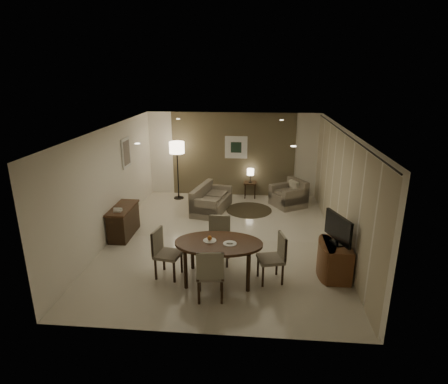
# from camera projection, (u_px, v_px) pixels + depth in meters

# --- Properties ---
(room_shell) EXTENTS (5.50, 7.00, 2.70)m
(room_shell) POSITION_uv_depth(u_px,v_px,m) (225.00, 182.00, 9.16)
(room_shell) COLOR beige
(room_shell) RESTS_ON ground
(taupe_accent) EXTENTS (3.96, 0.03, 2.70)m
(taupe_accent) POSITION_uv_depth(u_px,v_px,m) (233.00, 155.00, 12.08)
(taupe_accent) COLOR brown
(taupe_accent) RESTS_ON wall_back
(curtain_wall) EXTENTS (0.08, 6.70, 2.58)m
(curtain_wall) POSITION_uv_depth(u_px,v_px,m) (340.00, 191.00, 8.56)
(curtain_wall) COLOR beige
(curtain_wall) RESTS_ON wall_right
(curtain_rod) EXTENTS (0.03, 6.80, 0.03)m
(curtain_rod) POSITION_uv_depth(u_px,v_px,m) (345.00, 133.00, 8.15)
(curtain_rod) COLOR black
(curtain_rod) RESTS_ON wall_right
(art_back_frame) EXTENTS (0.72, 0.03, 0.72)m
(art_back_frame) POSITION_uv_depth(u_px,v_px,m) (236.00, 147.00, 11.97)
(art_back_frame) COLOR silver
(art_back_frame) RESTS_ON wall_back
(art_back_canvas) EXTENTS (0.34, 0.01, 0.34)m
(art_back_canvas) POSITION_uv_depth(u_px,v_px,m) (236.00, 147.00, 11.96)
(art_back_canvas) COLOR black
(art_back_canvas) RESTS_ON wall_back
(art_left_frame) EXTENTS (0.03, 0.60, 0.80)m
(art_left_frame) POSITION_uv_depth(u_px,v_px,m) (126.00, 153.00, 9.99)
(art_left_frame) COLOR silver
(art_left_frame) RESTS_ON wall_left
(art_left_canvas) EXTENTS (0.01, 0.46, 0.64)m
(art_left_canvas) POSITION_uv_depth(u_px,v_px,m) (127.00, 153.00, 9.99)
(art_left_canvas) COLOR gray
(art_left_canvas) RESTS_ON wall_left
(downlight_nl) EXTENTS (0.10, 0.10, 0.01)m
(downlight_nl) POSITION_uv_depth(u_px,v_px,m) (137.00, 144.00, 6.78)
(downlight_nl) COLOR white
(downlight_nl) RESTS_ON ceiling
(downlight_nr) EXTENTS (0.10, 0.10, 0.01)m
(downlight_nr) POSITION_uv_depth(u_px,v_px,m) (293.00, 146.00, 6.54)
(downlight_nr) COLOR white
(downlight_nr) RESTS_ON ceiling
(downlight_fl) EXTENTS (0.10, 0.10, 0.01)m
(downlight_fl) POSITION_uv_depth(u_px,v_px,m) (178.00, 119.00, 10.19)
(downlight_fl) COLOR white
(downlight_fl) RESTS_ON ceiling
(downlight_fr) EXTENTS (0.10, 0.10, 0.01)m
(downlight_fr) POSITION_uv_depth(u_px,v_px,m) (282.00, 120.00, 9.95)
(downlight_fr) COLOR white
(downlight_fr) RESTS_ON ceiling
(console_desk) EXTENTS (0.48, 1.20, 0.75)m
(console_desk) POSITION_uv_depth(u_px,v_px,m) (124.00, 221.00, 9.29)
(console_desk) COLOR #412515
(console_desk) RESTS_ON floor
(telephone) EXTENTS (0.20, 0.14, 0.09)m
(telephone) POSITION_uv_depth(u_px,v_px,m) (118.00, 210.00, 8.88)
(telephone) COLOR white
(telephone) RESTS_ON console_desk
(tv_cabinet) EXTENTS (0.48, 0.90, 0.70)m
(tv_cabinet) POSITION_uv_depth(u_px,v_px,m) (336.00, 260.00, 7.47)
(tv_cabinet) COLOR brown
(tv_cabinet) RESTS_ON floor
(flat_tv) EXTENTS (0.36, 0.85, 0.60)m
(flat_tv) POSITION_uv_depth(u_px,v_px,m) (338.00, 229.00, 7.26)
(flat_tv) COLOR black
(flat_tv) RESTS_ON tv_cabinet
(dining_table) EXTENTS (1.71, 1.07, 0.80)m
(dining_table) POSITION_uv_depth(u_px,v_px,m) (219.00, 261.00, 7.31)
(dining_table) COLOR #412515
(dining_table) RESTS_ON floor
(chair_near) EXTENTS (0.55, 0.55, 1.01)m
(chair_near) POSITION_uv_depth(u_px,v_px,m) (210.00, 273.00, 6.69)
(chair_near) COLOR #75695A
(chair_near) RESTS_ON floor
(chair_far) EXTENTS (0.48, 0.48, 1.00)m
(chair_far) POSITION_uv_depth(u_px,v_px,m) (219.00, 241.00, 7.93)
(chair_far) COLOR #75695A
(chair_far) RESTS_ON floor
(chair_left) EXTENTS (0.55, 0.55, 0.98)m
(chair_left) POSITION_uv_depth(u_px,v_px,m) (168.00, 254.00, 7.40)
(chair_left) COLOR #75695A
(chair_left) RESTS_ON floor
(chair_right) EXTENTS (0.57, 0.57, 0.97)m
(chair_right) POSITION_uv_depth(u_px,v_px,m) (270.00, 258.00, 7.24)
(chair_right) COLOR #75695A
(chair_right) RESTS_ON floor
(plate_a) EXTENTS (0.26, 0.26, 0.02)m
(plate_a) POSITION_uv_depth(u_px,v_px,m) (210.00, 241.00, 7.25)
(plate_a) COLOR white
(plate_a) RESTS_ON dining_table
(plate_b) EXTENTS (0.26, 0.26, 0.02)m
(plate_b) POSITION_uv_depth(u_px,v_px,m) (230.00, 244.00, 7.12)
(plate_b) COLOR white
(plate_b) RESTS_ON dining_table
(fruit_apple) EXTENTS (0.09, 0.09, 0.09)m
(fruit_apple) POSITION_uv_depth(u_px,v_px,m) (210.00, 238.00, 7.23)
(fruit_apple) COLOR #B35614
(fruit_apple) RESTS_ON plate_a
(napkin) EXTENTS (0.12, 0.08, 0.03)m
(napkin) POSITION_uv_depth(u_px,v_px,m) (230.00, 243.00, 7.11)
(napkin) COLOR white
(napkin) RESTS_ON plate_b
(round_rug) EXTENTS (1.34, 1.34, 0.01)m
(round_rug) POSITION_uv_depth(u_px,v_px,m) (249.00, 210.00, 11.09)
(round_rug) COLOR #443A26
(round_rug) RESTS_ON floor
(sofa) EXTENTS (1.71, 1.11, 0.74)m
(sofa) POSITION_uv_depth(u_px,v_px,m) (212.00, 199.00, 10.94)
(sofa) COLOR #75695A
(sofa) RESTS_ON floor
(armchair) EXTENTS (1.19, 1.21, 0.80)m
(armchair) POSITION_uv_depth(u_px,v_px,m) (288.00, 193.00, 11.32)
(armchair) COLOR #75695A
(armchair) RESTS_ON floor
(side_table) EXTENTS (0.40, 0.40, 0.50)m
(side_table) POSITION_uv_depth(u_px,v_px,m) (250.00, 190.00, 12.15)
(side_table) COLOR black
(side_table) RESTS_ON floor
(table_lamp) EXTENTS (0.22, 0.22, 0.50)m
(table_lamp) POSITION_uv_depth(u_px,v_px,m) (250.00, 175.00, 11.99)
(table_lamp) COLOR #FFEAC1
(table_lamp) RESTS_ON side_table
(floor_lamp) EXTENTS (0.47, 0.47, 1.85)m
(floor_lamp) POSITION_uv_depth(u_px,v_px,m) (178.00, 171.00, 11.83)
(floor_lamp) COLOR #FFE5B7
(floor_lamp) RESTS_ON floor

